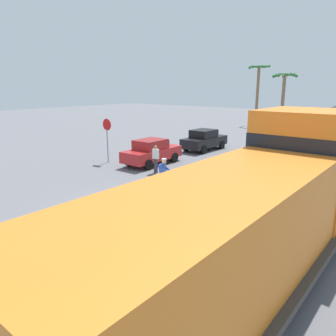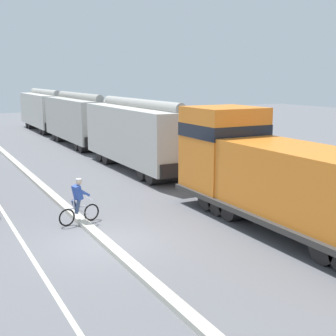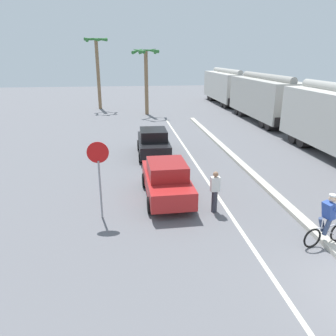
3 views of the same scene
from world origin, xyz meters
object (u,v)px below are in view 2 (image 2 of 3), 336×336
hopper_car_lead (140,135)px  cyclist (79,202)px  locomotive (280,180)px  hopper_car_trailing (45,110)px  hopper_car_middle (80,119)px

hopper_car_lead → cyclist: size_ratio=6.18×
locomotive → hopper_car_trailing: locomotive is taller
locomotive → hopper_car_trailing: bearing=90.0°
locomotive → hopper_car_lead: size_ratio=1.10×
hopper_car_trailing → cyclist: hopper_car_trailing is taller
hopper_car_middle → hopper_car_trailing: bearing=90.0°
hopper_car_middle → cyclist: size_ratio=6.18×
hopper_car_trailing → hopper_car_lead: bearing=-90.0°
hopper_car_trailing → cyclist: 32.10m
locomotive → cyclist: bearing=148.1°
hopper_car_middle → hopper_car_trailing: (0.00, 11.60, 0.00)m
hopper_car_lead → hopper_car_middle: size_ratio=1.00×
locomotive → hopper_car_middle: (0.00, 23.76, 0.28)m
hopper_car_lead → hopper_car_trailing: 23.20m
hopper_car_middle → cyclist: bearing=-107.5°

